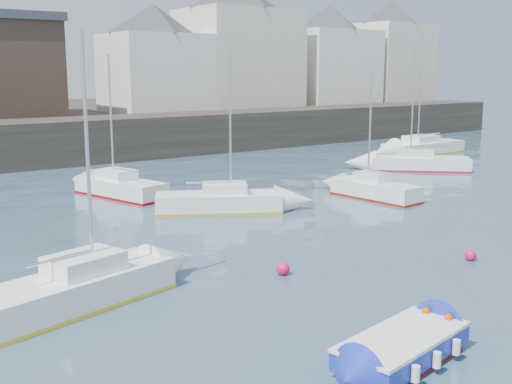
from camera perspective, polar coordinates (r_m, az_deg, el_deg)
quay_wall at (r=46.18m, az=-17.19°, el=4.32°), size 90.00×5.00×3.00m
bldg_east_a at (r=61.42m, az=-1.56°, el=13.11°), size 13.36×13.36×11.80m
bldg_east_b at (r=67.89m, az=6.51°, el=12.03°), size 11.88×11.88×9.95m
bldg_east_c at (r=74.29m, az=11.75°, el=12.15°), size 11.14×11.14×10.95m
bldg_east_d at (r=56.29m, az=-8.97°, el=11.72°), size 11.14×11.14×8.95m
blue_dinghy at (r=14.78m, az=12.90°, el=-13.29°), size 3.65×2.10×0.66m
sailboat_a at (r=18.20m, az=-15.57°, el=-8.24°), size 5.92×3.12×7.34m
sailboat_b at (r=29.12m, az=-3.29°, el=-0.82°), size 5.82×4.40×7.30m
sailboat_c at (r=32.51m, az=10.52°, el=0.24°), size 1.87×4.81×6.20m
sailboat_d at (r=42.42m, az=14.31°, el=2.53°), size 5.87×5.68×7.89m
sailboat_f at (r=33.21m, az=-11.99°, el=0.45°), size 3.02×5.70×7.08m
sailboat_g at (r=50.79m, az=14.64°, el=3.88°), size 7.26×2.43×9.15m
buoy_near at (r=20.33m, az=2.40°, el=-7.36°), size 0.44×0.44×0.44m
buoy_mid at (r=22.96m, az=18.50°, el=-5.78°), size 0.40×0.40×0.40m
buoy_far at (r=32.87m, az=-5.99°, el=-0.36°), size 0.39×0.39×0.39m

